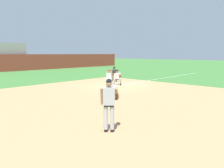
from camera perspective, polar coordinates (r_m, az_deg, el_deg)
ground_plane at (r=18.31m, az=0.77°, el=-0.54°), size 160.00×160.00×0.00m
infield_dirt_patch at (r=13.00m, az=0.31°, el=-4.03°), size 18.00×18.00×0.01m
foul_line_stripe at (r=25.37m, az=14.02°, el=1.62°), size 17.34×0.10×0.00m
first_base_bag at (r=18.30m, az=0.77°, el=-0.40°), size 0.38×0.38×0.09m
baseball at (r=13.24m, az=0.67°, el=-3.66°), size 0.07×0.07×0.07m
pitcher at (r=7.54m, az=-0.68°, el=-4.65°), size 0.85×0.56×1.86m
first_baseman at (r=18.82m, az=1.43°, el=1.94°), size 0.77×1.07×1.34m
baserunner at (r=17.38m, az=-0.69°, el=1.64°), size 0.54×0.65×1.46m
umpire at (r=21.18m, az=0.58°, el=2.77°), size 0.66×0.68×1.46m
outfield_wall at (r=36.71m, az=-25.73°, el=4.98°), size 48.00×0.50×2.60m
stadium_seating_block at (r=39.00m, az=-27.16°, el=6.35°), size 7.08×3.35×4.35m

